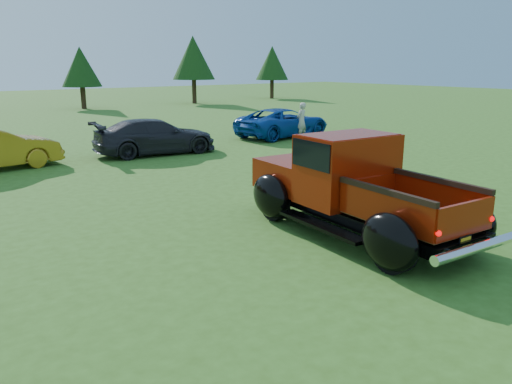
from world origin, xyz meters
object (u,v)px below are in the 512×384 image
Objects in this scene: tree_mid_right at (81,67)px; spectator at (301,121)px; tree_east at (193,58)px; show_car_grey at (155,136)px; pickup_truck at (346,185)px; show_car_blue at (283,122)px; tree_far_east at (272,63)px.

spectator is at bearing -82.60° from tree_mid_right.
tree_east is 21.42m from spectator.
show_car_grey is 6.84m from spectator.
pickup_truck is 10.12m from show_car_grey.
show_car_blue is at bearing -77.53° from show_car_grey.
tree_east is at bearing -26.38° from show_car_grey.
tree_far_east is 25.73m from show_car_blue.
show_car_blue is at bearing -82.98° from tree_mid_right.
spectator reaches higher than show_car_blue.
spectator is (-15.30, -21.27, -2.46)m from tree_far_east.
tree_mid_right reaches higher than spectator.
tree_mid_right is 20.11m from show_car_blue.
tree_mid_right reaches higher than show_car_blue.
spectator is at bearing -85.63° from show_car_grey.
tree_east reaches higher than tree_far_east.
show_car_grey is (-13.14, -19.96, -3.02)m from tree_east.
tree_mid_right is 31.00m from pickup_truck.
tree_east is at bearing 69.32° from pickup_truck.
tree_far_east is at bearing -43.29° from show_car_blue.
tree_far_east reaches higher than spectator.
pickup_truck is 1.19× the size of show_car_grey.
tree_east is 9.06m from tree_far_east.
tree_east reaches higher than pickup_truck.
pickup_truck is (-13.88, -30.05, -2.75)m from tree_east.
tree_east is 24.08m from show_car_grey.
show_car_grey is at bearing -17.98° from spectator.
spectator is at bearing 56.34° from pickup_truck.
tree_mid_right is at bearing 1.16° from show_car_blue.
show_car_blue is (-15.56, -20.32, -2.61)m from tree_far_east.
pickup_truck is at bearing -126.39° from tree_far_east.
show_car_grey is (-22.14, -20.96, -2.61)m from tree_far_east.
show_car_blue is (6.58, 0.63, -0.00)m from show_car_grey.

